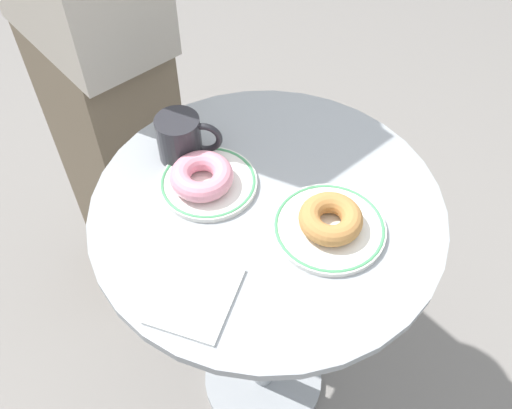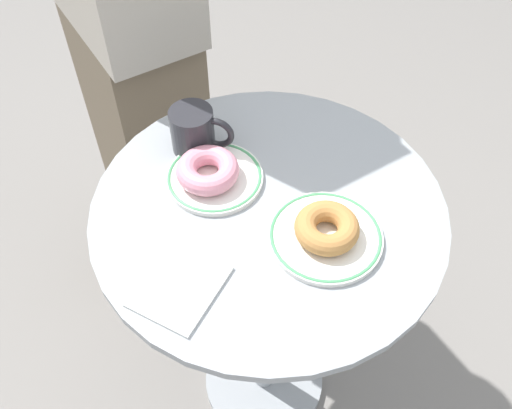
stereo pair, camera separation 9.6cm
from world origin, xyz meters
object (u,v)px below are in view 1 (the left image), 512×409
(cafe_table, at_px, (266,279))
(coffee_mug, at_px, (181,138))
(donut_old_fashioned, at_px, (331,219))
(donut_pink_frosted, at_px, (202,176))
(plate_left, at_px, (208,182))
(plate_right, at_px, (329,227))
(paper_napkin, at_px, (195,296))
(person_figure, at_px, (87,27))

(cafe_table, xyz_separation_m, coffee_mug, (-0.18, 0.08, 0.29))
(cafe_table, bearing_deg, donut_old_fashioned, -13.92)
(cafe_table, height_order, donut_pink_frosted, donut_pink_frosted)
(cafe_table, bearing_deg, plate_left, 170.63)
(plate_right, relative_size, coffee_mug, 1.57)
(donut_old_fashioned, relative_size, paper_napkin, 0.77)
(donut_old_fashioned, height_order, person_figure, person_figure)
(donut_old_fashioned, height_order, coffee_mug, coffee_mug)
(plate_right, bearing_deg, plate_left, 168.33)
(plate_left, height_order, donut_old_fashioned, donut_old_fashioned)
(plate_left, height_order, coffee_mug, coffee_mug)
(cafe_table, bearing_deg, paper_napkin, -107.34)
(plate_right, distance_m, coffee_mug, 0.32)
(cafe_table, relative_size, person_figure, 0.46)
(cafe_table, bearing_deg, plate_right, -13.92)
(plate_right, xyz_separation_m, donut_old_fashioned, (0.00, -0.00, 0.02))
(plate_left, height_order, paper_napkin, plate_left)
(person_figure, bearing_deg, coffee_mug, -40.22)
(plate_left, distance_m, plate_right, 0.23)
(person_figure, bearing_deg, paper_napkin, -52.28)
(donut_pink_frosted, distance_m, paper_napkin, 0.23)
(donut_pink_frosted, height_order, coffee_mug, coffee_mug)
(cafe_table, xyz_separation_m, donut_pink_frosted, (-0.12, 0.01, 0.27))
(cafe_table, height_order, coffee_mug, coffee_mug)
(donut_pink_frosted, bearing_deg, plate_left, 46.89)
(coffee_mug, height_order, person_figure, person_figure)
(donut_pink_frosted, relative_size, coffee_mug, 0.93)
(cafe_table, height_order, paper_napkin, paper_napkin)
(plate_left, height_order, donut_pink_frosted, donut_pink_frosted)
(paper_napkin, bearing_deg, cafe_table, 72.66)
(coffee_mug, bearing_deg, donut_old_fashioned, -19.88)
(plate_right, relative_size, paper_napkin, 1.38)
(cafe_table, relative_size, donut_old_fashioned, 7.22)
(coffee_mug, bearing_deg, donut_pink_frosted, -48.75)
(donut_pink_frosted, bearing_deg, plate_right, -9.23)
(paper_napkin, relative_size, person_figure, 0.08)
(donut_pink_frosted, xyz_separation_m, person_figure, (-0.36, 0.32, 0.04))
(donut_old_fashioned, distance_m, coffee_mug, 0.31)
(person_figure, bearing_deg, donut_old_fashioned, -31.19)
(donut_pink_frosted, height_order, donut_old_fashioned, same)
(plate_right, bearing_deg, coffee_mug, 160.12)
(donut_old_fashioned, distance_m, person_figure, 0.69)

